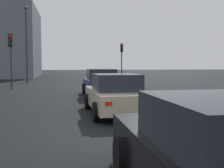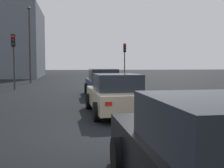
{
  "view_description": "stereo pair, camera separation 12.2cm",
  "coord_description": "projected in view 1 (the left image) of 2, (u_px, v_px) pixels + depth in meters",
  "views": [
    {
      "loc": [
        -7.56,
        0.47,
        1.88
      ],
      "look_at": [
        0.77,
        -0.91,
        1.28
      ],
      "focal_mm": 45.76,
      "sensor_mm": 36.0,
      "label": 1
    },
    {
      "loc": [
        -7.58,
        0.35,
        1.88
      ],
      "look_at": [
        0.77,
        -0.91,
        1.28
      ],
      "focal_mm": 45.76,
      "sensor_mm": 36.0,
      "label": 2
    }
  ],
  "objects": [
    {
      "name": "car_navy_left_lead",
      "position": [
        101.0,
        83.0,
        16.77
      ],
      "size": [
        4.56,
        1.99,
        1.58
      ],
      "rotation": [
        0.0,
        0.0,
        0.01
      ],
      "color": "#141E4C",
      "rests_on": "ground_plane"
    },
    {
      "name": "traffic_light_near_left",
      "position": [
        11.0,
        50.0,
        20.35
      ],
      "size": [
        0.32,
        0.28,
        3.99
      ],
      "rotation": [
        0.0,
        0.0,
        3.13
      ],
      "color": "#2D2D30",
      "rests_on": "ground_plane"
    },
    {
      "name": "street_lamp_kerbside",
      "position": [
        26.0,
        38.0,
        27.29
      ],
      "size": [
        0.56,
        0.36,
        7.32
      ],
      "color": "#2D2D30",
      "rests_on": "ground_plane"
    },
    {
      "name": "ground_plane",
      "position": [
        83.0,
        138.0,
        7.66
      ],
      "size": [
        160.0,
        160.0,
        0.2
      ],
      "primitive_type": "cube",
      "color": "black"
    },
    {
      "name": "car_black_left_third",
      "position": [
        221.0,
        157.0,
        3.54
      ],
      "size": [
        4.58,
        2.13,
        1.49
      ],
      "rotation": [
        0.0,
        0.0,
        0.01
      ],
      "color": "black",
      "rests_on": "ground_plane"
    },
    {
      "name": "traffic_light_near_right",
      "position": [
        122.0,
        54.0,
        30.14
      ],
      "size": [
        0.32,
        0.3,
        4.0
      ],
      "rotation": [
        0.0,
        0.0,
        3.05
      ],
      "color": "#2D2D30",
      "rests_on": "ground_plane"
    },
    {
      "name": "car_beige_left_second",
      "position": [
        115.0,
        95.0,
        10.67
      ],
      "size": [
        4.35,
        2.1,
        1.5
      ],
      "rotation": [
        0.0,
        0.0,
        0.03
      ],
      "color": "tan",
      "rests_on": "ground_plane"
    }
  ]
}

